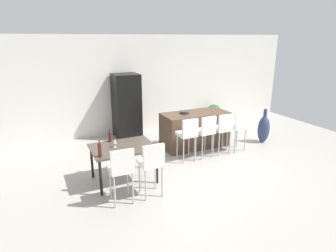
{
  "coord_description": "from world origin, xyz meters",
  "views": [
    {
      "loc": [
        -3.37,
        -5.61,
        2.82
      ],
      "look_at": [
        -0.64,
        0.15,
        0.85
      ],
      "focal_mm": 30.76,
      "sensor_mm": 36.0,
      "label": 1
    }
  ],
  "objects_px": {
    "dining_chair_near": "(121,167)",
    "potted_plant": "(214,112)",
    "wine_bottle_right": "(100,150)",
    "wine_glass_left": "(115,141)",
    "refrigerator": "(127,106)",
    "bar_chair_middle": "(206,130)",
    "floor_vase": "(264,129)",
    "dining_chair_far": "(152,161)",
    "fruit_bowl": "(185,112)",
    "kitchen_island": "(195,129)",
    "wine_bottle_end": "(110,137)",
    "dining_table": "(123,150)",
    "bar_chair_left": "(188,133)",
    "bar_chair_right": "(223,127)",
    "bar_chair_far": "(239,125)"
  },
  "relations": [
    {
      "from": "dining_chair_near",
      "to": "potted_plant",
      "type": "xyz_separation_m",
      "value": [
        4.23,
        3.45,
        -0.3
      ]
    },
    {
      "from": "wine_bottle_right",
      "to": "wine_glass_left",
      "type": "bearing_deg",
      "value": 43.37
    },
    {
      "from": "refrigerator",
      "to": "potted_plant",
      "type": "distance_m",
      "value": 3.08
    },
    {
      "from": "bar_chair_middle",
      "to": "dining_chair_near",
      "type": "distance_m",
      "value": 2.67
    },
    {
      "from": "floor_vase",
      "to": "refrigerator",
      "type": "bearing_deg",
      "value": 147.03
    },
    {
      "from": "dining_chair_far",
      "to": "wine_bottle_right",
      "type": "relative_size",
      "value": 3.28
    },
    {
      "from": "dining_chair_near",
      "to": "dining_chair_far",
      "type": "relative_size",
      "value": 1.0
    },
    {
      "from": "wine_glass_left",
      "to": "fruit_bowl",
      "type": "xyz_separation_m",
      "value": [
        2.16,
        1.1,
        0.09
      ]
    },
    {
      "from": "dining_chair_far",
      "to": "kitchen_island",
      "type": "bearing_deg",
      "value": 43.24
    },
    {
      "from": "kitchen_island",
      "to": "bar_chair_middle",
      "type": "distance_m",
      "value": 0.84
    },
    {
      "from": "wine_bottle_right",
      "to": "wine_glass_left",
      "type": "relative_size",
      "value": 1.84
    },
    {
      "from": "bar_chair_middle",
      "to": "floor_vase",
      "type": "bearing_deg",
      "value": 5.95
    },
    {
      "from": "wine_bottle_end",
      "to": "wine_bottle_right",
      "type": "bearing_deg",
      "value": -117.3
    },
    {
      "from": "dining_table",
      "to": "wine_bottle_right",
      "type": "xyz_separation_m",
      "value": [
        -0.52,
        -0.32,
        0.2
      ]
    },
    {
      "from": "bar_chair_left",
      "to": "potted_plant",
      "type": "distance_m",
      "value": 3.29
    },
    {
      "from": "wine_bottle_end",
      "to": "floor_vase",
      "type": "height_order",
      "value": "wine_bottle_end"
    },
    {
      "from": "wine_bottle_right",
      "to": "bar_chair_middle",
      "type": "bearing_deg",
      "value": 13.18
    },
    {
      "from": "bar_chair_left",
      "to": "bar_chair_middle",
      "type": "xyz_separation_m",
      "value": [
        0.49,
        0.0,
        0.0
      ]
    },
    {
      "from": "bar_chair_right",
      "to": "floor_vase",
      "type": "distance_m",
      "value": 1.59
    },
    {
      "from": "kitchen_island",
      "to": "dining_table",
      "type": "height_order",
      "value": "kitchen_island"
    },
    {
      "from": "dining_chair_near",
      "to": "wine_bottle_right",
      "type": "height_order",
      "value": "wine_bottle_right"
    },
    {
      "from": "wine_bottle_end",
      "to": "refrigerator",
      "type": "relative_size",
      "value": 0.15
    },
    {
      "from": "wine_glass_left",
      "to": "floor_vase",
      "type": "distance_m",
      "value": 4.39
    },
    {
      "from": "bar_chair_middle",
      "to": "wine_bottle_end",
      "type": "distance_m",
      "value": 2.3
    },
    {
      "from": "potted_plant",
      "to": "bar_chair_middle",
      "type": "bearing_deg",
      "value": -127.98
    },
    {
      "from": "bar_chair_left",
      "to": "bar_chair_middle",
      "type": "relative_size",
      "value": 1.0
    },
    {
      "from": "kitchen_island",
      "to": "wine_bottle_end",
      "type": "height_order",
      "value": "wine_bottle_end"
    },
    {
      "from": "kitchen_island",
      "to": "wine_bottle_right",
      "type": "relative_size",
      "value": 5.5
    },
    {
      "from": "bar_chair_far",
      "to": "fruit_bowl",
      "type": "distance_m",
      "value": 1.41
    },
    {
      "from": "wine_glass_left",
      "to": "dining_chair_far",
      "type": "bearing_deg",
      "value": -63.3
    },
    {
      "from": "kitchen_island",
      "to": "bar_chair_right",
      "type": "relative_size",
      "value": 1.68
    },
    {
      "from": "bar_chair_right",
      "to": "wine_bottle_end",
      "type": "xyz_separation_m",
      "value": [
        -2.8,
        0.09,
        0.15
      ]
    },
    {
      "from": "bar_chair_middle",
      "to": "wine_glass_left",
      "type": "distance_m",
      "value": 2.31
    },
    {
      "from": "dining_table",
      "to": "refrigerator",
      "type": "height_order",
      "value": "refrigerator"
    },
    {
      "from": "refrigerator",
      "to": "floor_vase",
      "type": "distance_m",
      "value": 3.93
    },
    {
      "from": "bar_chair_middle",
      "to": "dining_chair_near",
      "type": "relative_size",
      "value": 1.0
    },
    {
      "from": "bar_chair_far",
      "to": "wine_bottle_end",
      "type": "bearing_deg",
      "value": 178.5
    },
    {
      "from": "refrigerator",
      "to": "wine_glass_left",
      "type": "bearing_deg",
      "value": -112.28
    },
    {
      "from": "dining_table",
      "to": "potted_plant",
      "type": "bearing_deg",
      "value": 33.61
    },
    {
      "from": "bar_chair_middle",
      "to": "bar_chair_right",
      "type": "distance_m",
      "value": 0.5
    },
    {
      "from": "refrigerator",
      "to": "fruit_bowl",
      "type": "xyz_separation_m",
      "value": [
        1.1,
        -1.5,
        0.04
      ]
    },
    {
      "from": "bar_chair_middle",
      "to": "kitchen_island",
      "type": "bearing_deg",
      "value": 77.79
    },
    {
      "from": "dining_chair_far",
      "to": "floor_vase",
      "type": "bearing_deg",
      "value": 18.94
    },
    {
      "from": "dining_table",
      "to": "dining_chair_far",
      "type": "height_order",
      "value": "dining_chair_far"
    },
    {
      "from": "bar_chair_middle",
      "to": "fruit_bowl",
      "type": "relative_size",
      "value": 4.55
    },
    {
      "from": "bar_chair_right",
      "to": "wine_bottle_end",
      "type": "height_order",
      "value": "bar_chair_right"
    },
    {
      "from": "bar_chair_middle",
      "to": "wine_bottle_right",
      "type": "xyz_separation_m",
      "value": [
        -2.66,
        -0.62,
        0.17
      ]
    },
    {
      "from": "bar_chair_far",
      "to": "dining_chair_far",
      "type": "height_order",
      "value": "same"
    },
    {
      "from": "dining_chair_far",
      "to": "refrigerator",
      "type": "distance_m",
      "value": 3.52
    },
    {
      "from": "wine_glass_left",
      "to": "dining_chair_near",
      "type": "bearing_deg",
      "value": -98.68
    }
  ]
}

